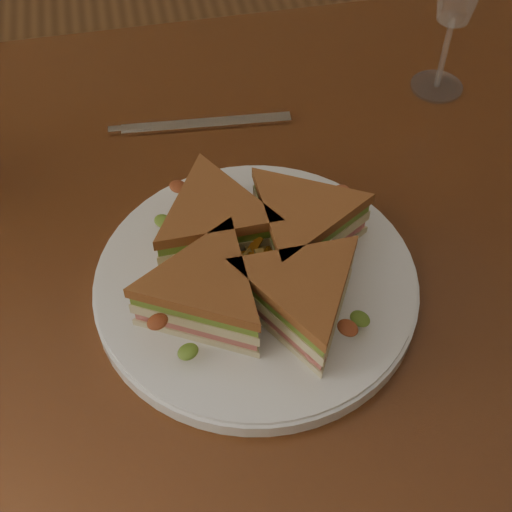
% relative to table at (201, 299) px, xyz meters
% --- Properties ---
extents(ground, '(6.00, 6.00, 0.00)m').
position_rel_table_xyz_m(ground, '(0.00, 0.00, -0.65)').
color(ground, brown).
rests_on(ground, ground).
extents(table, '(1.20, 0.80, 0.75)m').
position_rel_table_xyz_m(table, '(0.00, 0.00, 0.00)').
color(table, '#3B1C0D').
rests_on(table, ground).
extents(plate, '(0.31, 0.31, 0.02)m').
position_rel_table_xyz_m(plate, '(0.05, -0.07, 0.11)').
color(plate, white).
rests_on(plate, table).
extents(sandwich_wedges, '(0.29, 0.29, 0.06)m').
position_rel_table_xyz_m(sandwich_wedges, '(0.05, -0.07, 0.14)').
color(sandwich_wedges, beige).
rests_on(sandwich_wedges, plate).
extents(crisps_mound, '(0.09, 0.09, 0.05)m').
position_rel_table_xyz_m(crisps_mound, '(0.05, -0.07, 0.14)').
color(crisps_mound, '#C17118').
rests_on(crisps_mound, plate).
extents(spoon, '(0.18, 0.04, 0.01)m').
position_rel_table_xyz_m(spoon, '(-0.00, 0.05, 0.10)').
color(spoon, silver).
rests_on(spoon, table).
extents(knife, '(0.22, 0.03, 0.00)m').
position_rel_table_xyz_m(knife, '(0.03, 0.18, 0.10)').
color(knife, silver).
rests_on(knife, table).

